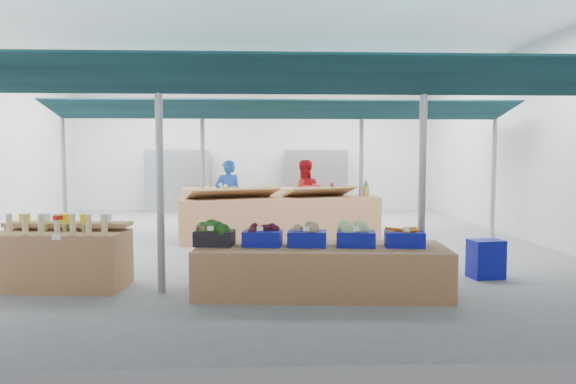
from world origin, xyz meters
The scene contains 23 objects.
floor centered at (0.00, 0.00, 0.00)m, with size 13.00×13.00×0.00m, color slate.
hall centered at (0.00, 1.44, 2.65)m, with size 13.00×13.00×13.00m.
pole_grid centered at (0.75, -1.75, 1.81)m, with size 10.00×4.60×3.00m.
awnings centered at (0.75, -1.75, 2.78)m, with size 9.50×7.08×0.30m.
back_shelving_left centered at (-2.50, 6.00, 1.00)m, with size 2.00×0.50×2.00m, color #B23F33.
back_shelving_right centered at (2.00, 6.00, 1.00)m, with size 2.00×0.50×2.00m, color #B23F33.
bottle_shelf centered at (-2.42, -3.69, 0.43)m, with size 1.82×1.21×1.06m.
veg_counter centered at (1.12, -4.15, 0.32)m, with size 3.27×1.09×0.64m, color brown.
fruit_counter centered at (0.68, 0.28, 0.46)m, with size 4.32×1.03×0.93m, color brown.
far_counter centered at (0.21, 4.90, 0.42)m, with size 4.70×0.94×0.85m, color brown.
crate_stack centered at (3.67, -3.38, 0.29)m, with size 0.48×0.33×0.57m, color #0D1390.
vendor_left centered at (-0.52, 1.38, 0.86)m, with size 0.63×0.41×1.73m, color #1B4EB4.
vendor_right centered at (1.28, 1.38, 0.86)m, with size 0.84×0.65×1.73m, color red.
crate_broccoli centered at (-0.29, -4.05, 0.79)m, with size 0.54×0.44×0.35m.
crate_beets centered at (0.35, -4.10, 0.77)m, with size 0.54×0.44×0.29m.
crate_celeriac centered at (0.94, -4.14, 0.78)m, with size 0.54×0.44×0.31m.
crate_cabbage centered at (1.57, -4.19, 0.79)m, with size 0.54×0.44×0.35m.
crate_carrots centered at (2.21, -4.23, 0.75)m, with size 0.54×0.44×0.29m.
sparrow centered at (-0.44, -4.16, 0.88)m, with size 0.12×0.09×0.11m.
pole_ribbon centered at (-2.04, -4.74, 1.08)m, with size 0.12×0.12×0.28m.
apple_heap_yellow centered at (-0.31, -0.02, 1.09)m, with size 2.02×1.35×0.27m.
apple_heap_red centered at (1.56, 0.34, 1.09)m, with size 1.65×1.21×0.27m.
pineapple centered at (2.62, 0.55, 1.11)m, with size 0.14×0.14×0.39m.
Camera 1 is at (0.41, -10.81, 1.82)m, focal length 32.00 mm.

